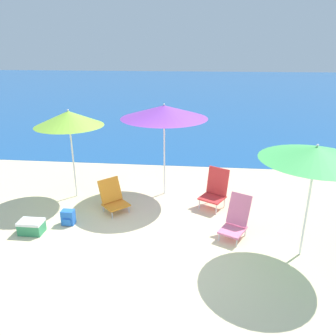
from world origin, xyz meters
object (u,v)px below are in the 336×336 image
Objects in this scene: beach_chair_pink at (236,219)px; beach_chair_orange at (113,197)px; beach_chair_red at (215,189)px; beach_umbrella_lime at (69,119)px; beach_umbrella_purple at (164,112)px; cooler_box at (31,227)px; beach_umbrella_green at (316,154)px; backpack_blue at (68,217)px.

beach_chair_orange is (-2.58, 0.75, -0.03)m from beach_chair_pink.
beach_umbrella_lime is at bearing -154.58° from beach_chair_red.
beach_umbrella_purple is 3.66m from cooler_box.
beach_chair_orange is (-2.22, -0.43, -0.11)m from beach_chair_red.
beach_umbrella_lime is 3.62m from beach_chair_red.
beach_umbrella_purple is 2.88m from beach_chair_pink.
beach_chair_pink is at bearing -20.79° from beach_umbrella_lime.
beach_chair_orange is 1.72m from cooler_box.
beach_umbrella_lime is at bearing -173.70° from beach_chair_pink.
beach_umbrella_green reaches higher than cooler_box.
backpack_blue is at bearing 34.85° from cooler_box.
backpack_blue is at bearing 172.41° from beach_umbrella_green.
beach_chair_red is 3.19m from backpack_blue.
beach_umbrella_lime is (-2.10, -0.36, -0.12)m from beach_umbrella_purple.
beach_umbrella_green is at bearing -7.59° from backpack_blue.
beach_umbrella_purple is at bearing 139.33° from beach_umbrella_green.
beach_umbrella_purple is at bearing 158.85° from beach_chair_pink.
beach_umbrella_green is (2.63, -2.26, -0.17)m from beach_umbrella_purple.
beach_chair_red is (1.20, -0.56, -1.59)m from beach_umbrella_purple.
backpack_blue is (-2.98, -1.11, -0.28)m from beach_chair_red.
beach_umbrella_green is 5.27m from cooler_box.
beach_umbrella_green is 2.73× the size of beach_chair_orange.
backpack_blue is at bearing -136.71° from beach_umbrella_purple.
beach_chair_orange is at bearing 38.99° from cooler_box.
beach_umbrella_purple is 4.80× the size of cooler_box.
cooler_box is (-1.33, -1.08, -0.19)m from beach_chair_orange.
beach_umbrella_lime is 2.87× the size of beach_chair_orange.
beach_chair_orange is 1.03m from backpack_blue.
beach_chair_pink is (1.56, -1.75, -1.67)m from beach_umbrella_purple.
beach_chair_red reaches higher than cooler_box.
cooler_box is at bearing -98.42° from beach_umbrella_lime.
beach_umbrella_lime reaches higher than cooler_box.
beach_chair_red is 3.87m from cooler_box.
beach_chair_pink is (3.66, -1.39, -1.55)m from beach_umbrella_lime.
beach_umbrella_purple reaches higher than cooler_box.
beach_umbrella_purple is at bearing -0.47° from beach_chair_orange.
beach_chair_red is 2.88× the size of backpack_blue.
backpack_blue reaches higher than cooler_box.
beach_umbrella_green is 4.15m from beach_chair_orange.
beach_chair_red is at bearing -25.13° from beach_umbrella_purple.
beach_chair_red is 1.21× the size of beach_chair_orange.
beach_umbrella_lime is at bearing -170.29° from beach_umbrella_purple.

